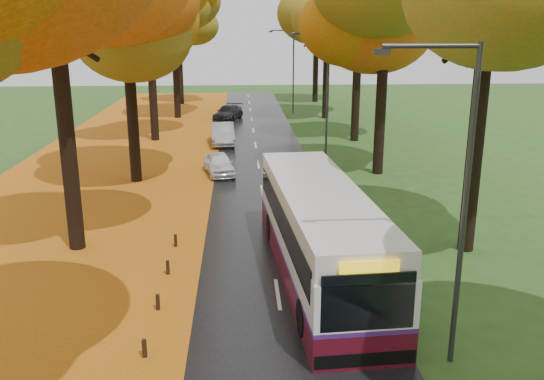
{
  "coord_description": "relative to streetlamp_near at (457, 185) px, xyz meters",
  "views": [
    {
      "loc": [
        -1.15,
        -4.78,
        8.33
      ],
      "look_at": [
        0.0,
        15.2,
        2.6
      ],
      "focal_mm": 38.0,
      "sensor_mm": 36.0,
      "label": 1
    }
  ],
  "objects": [
    {
      "name": "road",
      "position": [
        -3.95,
        17.0,
        -4.69
      ],
      "size": [
        6.5,
        90.0,
        0.04
      ],
      "primitive_type": "cube",
      "color": "black",
      "rests_on": "ground"
    },
    {
      "name": "centre_line",
      "position": [
        -3.95,
        17.0,
        -4.67
      ],
      "size": [
        0.12,
        90.0,
        0.01
      ],
      "primitive_type": "cube",
      "color": "silver",
      "rests_on": "road"
    },
    {
      "name": "leaf_verge",
      "position": [
        -12.95,
        17.0,
        -4.7
      ],
      "size": [
        12.0,
        90.0,
        0.02
      ],
      "primitive_type": "cube",
      "color": "#883B0C",
      "rests_on": "ground"
    },
    {
      "name": "leaf_drift",
      "position": [
        -7.0,
        17.0,
        -4.67
      ],
      "size": [
        0.9,
        90.0,
        0.01
      ],
      "primitive_type": "cube",
      "color": "orange",
      "rests_on": "road"
    },
    {
      "name": "trees_left",
      "position": [
        -11.13,
        19.06,
        4.82
      ],
      "size": [
        9.2,
        74.0,
        13.88
      ],
      "color": "black",
      "rests_on": "ground"
    },
    {
      "name": "streetlamp_near",
      "position": [
        0.0,
        0.0,
        0.0
      ],
      "size": [
        2.45,
        0.18,
        8.0
      ],
      "color": "#333538",
      "rests_on": "ground"
    },
    {
      "name": "streetlamp_mid",
      "position": [
        0.0,
        22.0,
        0.0
      ],
      "size": [
        2.45,
        0.18,
        8.0
      ],
      "color": "#333538",
      "rests_on": "ground"
    },
    {
      "name": "streetlamp_far",
      "position": [
        0.0,
        44.0,
        0.0
      ],
      "size": [
        2.45,
        0.18,
        8.0
      ],
      "color": "#333538",
      "rests_on": "ground"
    },
    {
      "name": "bus",
      "position": [
        -2.44,
        5.45,
        -3.06
      ],
      "size": [
        3.44,
        11.86,
        3.08
      ],
      "rotation": [
        0.0,
        0.0,
        0.07
      ],
      "color": "#470B18",
      "rests_on": "road"
    },
    {
      "name": "car_white",
      "position": [
        -6.3,
        19.67,
        -4.06
      ],
      "size": [
        2.15,
        3.85,
        1.24
      ],
      "primitive_type": "imported",
      "rotation": [
        0.0,
        0.0,
        0.2
      ],
      "color": "white",
      "rests_on": "road"
    },
    {
      "name": "car_silver",
      "position": [
        -6.3,
        28.5,
        -3.92
      ],
      "size": [
        1.84,
        4.63,
        1.5
      ],
      "primitive_type": "imported",
      "rotation": [
        0.0,
        0.0,
        0.06
      ],
      "color": "gray",
      "rests_on": "road"
    },
    {
      "name": "car_dark",
      "position": [
        -6.09,
        39.63,
        -4.02
      ],
      "size": [
        3.09,
        4.87,
        1.31
      ],
      "primitive_type": "imported",
      "rotation": [
        0.0,
        0.0,
        -0.3
      ],
      "color": "black",
      "rests_on": "road"
    }
  ]
}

